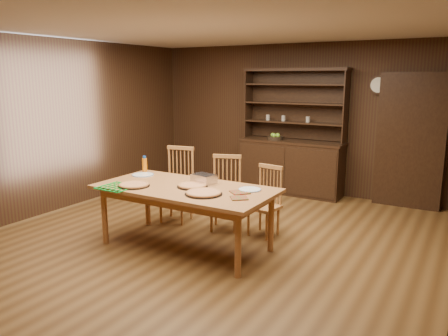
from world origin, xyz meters
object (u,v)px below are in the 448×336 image
Objects in this scene: china_hutch at (291,160)px; chair_center at (226,190)px; chair_right at (266,198)px; chair_left at (178,182)px; juice_bottle at (145,165)px; dining_table at (185,193)px.

china_hutch is 2.18× the size of chair_center.
chair_left is at bearing -167.47° from chair_right.
juice_bottle is (-1.58, -0.53, 0.38)m from chair_right.
chair_left is 0.77m from chair_center.
dining_table is 2.13× the size of chair_center.
chair_center is 0.59m from chair_right.
chair_center is at bearing -91.82° from china_hutch.
china_hutch reaches higher than chair_center.
china_hutch is at bearing 68.08° from chair_center.
dining_table is 1.09m from chair_left.
china_hutch is 2.18m from chair_center.
chair_center is at bearing -6.77° from chair_left.
china_hutch is 2.88m from juice_bottle.
chair_center reaches higher than juice_bottle.
juice_bottle reaches higher than dining_table.
chair_left reaches higher than dining_table.
chair_center is 1.09× the size of chair_right.
chair_left is 1.35m from chair_right.
dining_table is 9.27× the size of juice_bottle.
chair_right is 1.71m from juice_bottle.
juice_bottle reaches higher than chair_right.
chair_right is at bearing -6.15° from chair_left.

